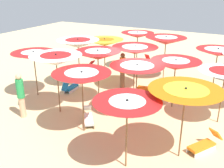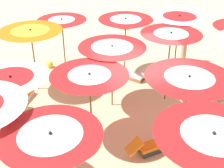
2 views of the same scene
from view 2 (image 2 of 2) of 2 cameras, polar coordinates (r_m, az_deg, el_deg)
The scene contains 19 objects.
ground at distance 10.06m, azimuth 5.13°, elevation -6.94°, with size 38.74×38.74×0.04m, color beige.
beach_umbrella_0 at distance 12.45m, azimuth -9.14°, elevation 10.78°, with size 1.93×1.93×2.23m.
beach_umbrella_1 at distance 11.12m, azimuth -14.64°, elevation 8.65°, with size 2.19×2.19×2.37m.
beach_umbrella_2 at distance 8.54m, azimuth -17.97°, elevation 0.26°, with size 1.97×1.97×2.20m.
beach_umbrella_4 at distance 11.95m, azimuth 2.50°, elevation 10.88°, with size 2.06×2.06×2.36m.
beach_umbrella_5 at distance 9.82m, azimuth 0.02°, elevation 6.09°, with size 2.14×2.14×2.24m.
beach_umbrella_6 at distance 8.29m, azimuth -4.11°, elevation 0.54°, with size 2.11×2.11×2.20m.
beach_umbrella_7 at distance 6.13m, azimuth -11.09°, elevation -10.13°, with size 2.01×2.01×2.33m.
beach_umbrella_8 at distance 11.91m, azimuth 12.18°, elevation 11.17°, with size 2.09×2.09×2.56m.
beach_umbrella_9 at distance 10.23m, azimuth 10.70°, elevation 8.14°, with size 1.97×1.97×2.53m.
beach_umbrella_10 at distance 8.17m, azimuth 13.85°, elevation 0.18°, with size 2.28×2.28×2.30m.
beach_umbrella_11 at distance 6.15m, azimuth 17.87°, elevation -10.18°, with size 2.24×2.24×2.45m.
lounger_0 at distance 8.89m, azimuth 7.36°, elevation -11.07°, with size 0.57×1.45×0.56m.
lounger_2 at distance 11.75m, azimuth 19.75°, elevation -1.59°, with size 1.15×0.38×0.59m.
lounger_4 at distance 12.27m, azimuth 4.14°, elevation 1.65°, with size 1.18×1.01×0.56m.
lounger_5 at distance 11.31m, azimuth -16.23°, elevation -2.17°, with size 1.31×1.00×0.65m.
beachgoer_1 at distance 13.72m, azimuth 13.23°, elevation 7.75°, with size 0.30×0.30×1.87m.
beachgoer_2 at distance 9.12m, azimuth 15.83°, elevation -4.69°, with size 0.30×0.30×1.87m.
beach_ball at distance 13.46m, azimuth -11.31°, elevation 3.53°, with size 0.27×0.27×0.27m, color yellow.
Camera 2 is at (-7.33, 3.34, 6.01)m, focal length 49.90 mm.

